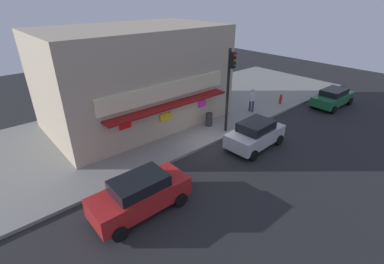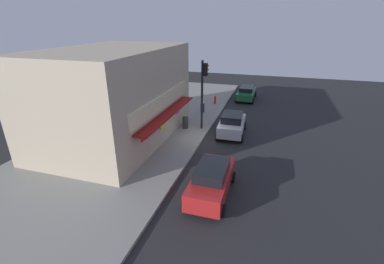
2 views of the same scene
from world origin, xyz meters
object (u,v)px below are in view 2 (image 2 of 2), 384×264
object	(u,v)px
parked_car_green	(246,93)
parked_car_red	(212,180)
traffic_light	(203,87)
fire_hydrant	(215,100)
trash_can	(185,123)
parked_car_silver	(232,124)
pedestrian	(203,102)

from	to	relation	value
parked_car_green	parked_car_red	xyz separation A→B (m)	(-18.91, -0.34, 0.10)
parked_car_green	traffic_light	bearing A→B (deg)	167.35
fire_hydrant	traffic_light	bearing A→B (deg)	-175.35
fire_hydrant	parked_car_green	bearing A→B (deg)	-43.32
traffic_light	parked_car_green	world-z (taller)	traffic_light
fire_hydrant	parked_car_red	distance (m)	16.12
trash_can	parked_car_red	bearing A→B (deg)	-153.09
fire_hydrant	parked_car_green	world-z (taller)	parked_car_green
trash_can	parked_car_red	size ratio (longest dim) A/B	0.22
traffic_light	parked_car_green	distance (m)	11.15
traffic_light	parked_car_red	size ratio (longest dim) A/B	1.28
parked_car_silver	parked_car_red	distance (m)	8.33
traffic_light	pedestrian	world-z (taller)	traffic_light
trash_can	parked_car_green	distance (m)	11.46
fire_hydrant	parked_car_red	size ratio (longest dim) A/B	0.19
traffic_light	parked_car_red	bearing A→B (deg)	-162.17
fire_hydrant	trash_can	size ratio (longest dim) A/B	0.88
fire_hydrant	pedestrian	distance (m)	3.40
parked_car_green	parked_car_red	bearing A→B (deg)	-178.96
traffic_light	parked_car_green	xyz separation A→B (m)	(10.51, -2.36, -2.88)
trash_can	parked_car_red	distance (m)	9.08
parked_car_red	parked_car_silver	bearing A→B (deg)	2.11
traffic_light	pedestrian	bearing A→B (deg)	15.36
fire_hydrant	parked_car_silver	xyz separation A→B (m)	(-7.45, -2.99, 0.29)
parked_car_red	pedestrian	bearing A→B (deg)	17.03
parked_car_silver	trash_can	bearing A→B (deg)	93.50
fire_hydrant	trash_can	bearing A→B (deg)	174.00
traffic_light	parked_car_green	bearing A→B (deg)	-12.65
parked_car_silver	parked_car_red	size ratio (longest dim) A/B	0.93
pedestrian	parked_car_silver	world-z (taller)	pedestrian
parked_car_silver	parked_car_green	distance (m)	10.59
traffic_light	fire_hydrant	bearing A→B (deg)	4.65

